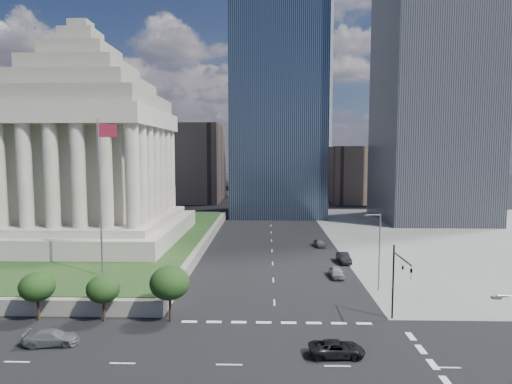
{
  "coord_description": "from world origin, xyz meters",
  "views": [
    {
      "loc": [
        -0.85,
        -29.11,
        17.58
      ],
      "look_at": [
        -2.17,
        20.1,
        13.12
      ],
      "focal_mm": 30.0,
      "sensor_mm": 36.0,
      "label": 1
    }
  ],
  "objects_px": {
    "suv_grey": "(52,338)",
    "parked_sedan_near": "(336,272)",
    "parked_sedan_mid": "(344,258)",
    "street_lamp_north": "(378,247)",
    "flagpole": "(101,189)",
    "pickup_truck": "(337,349)",
    "traffic_signal_ne": "(399,275)",
    "war_memorial": "(85,132)",
    "parked_sedan_far": "(319,243)"
  },
  "relations": [
    {
      "from": "war_memorial",
      "to": "flagpole",
      "type": "relative_size",
      "value": 1.95
    },
    {
      "from": "traffic_signal_ne",
      "to": "parked_sedan_far",
      "type": "xyz_separation_m",
      "value": [
        -3.5,
        36.97,
        -4.56
      ]
    },
    {
      "from": "parked_sedan_mid",
      "to": "traffic_signal_ne",
      "type": "bearing_deg",
      "value": -90.81
    },
    {
      "from": "flagpole",
      "to": "parked_sedan_near",
      "type": "height_order",
      "value": "flagpole"
    },
    {
      "from": "war_memorial",
      "to": "pickup_truck",
      "type": "relative_size",
      "value": 8.01
    },
    {
      "from": "flagpole",
      "to": "parked_sedan_mid",
      "type": "height_order",
      "value": "flagpole"
    },
    {
      "from": "war_memorial",
      "to": "parked_sedan_far",
      "type": "relative_size",
      "value": 9.61
    },
    {
      "from": "flagpole",
      "to": "parked_sedan_mid",
      "type": "distance_m",
      "value": 38.54
    },
    {
      "from": "suv_grey",
      "to": "parked_sedan_mid",
      "type": "relative_size",
      "value": 1.02
    },
    {
      "from": "pickup_truck",
      "to": "parked_sedan_near",
      "type": "relative_size",
      "value": 1.12
    },
    {
      "from": "flagpole",
      "to": "parked_sedan_mid",
      "type": "relative_size",
      "value": 4.25
    },
    {
      "from": "war_memorial",
      "to": "traffic_signal_ne",
      "type": "height_order",
      "value": "war_memorial"
    },
    {
      "from": "flagpole",
      "to": "pickup_truck",
      "type": "distance_m",
      "value": 34.39
    },
    {
      "from": "parked_sedan_mid",
      "to": "flagpole",
      "type": "bearing_deg",
      "value": -158.97
    },
    {
      "from": "traffic_signal_ne",
      "to": "war_memorial",
      "type": "bearing_deg",
      "value": 143.58
    },
    {
      "from": "war_memorial",
      "to": "parked_sedan_near",
      "type": "height_order",
      "value": "war_memorial"
    },
    {
      "from": "parked_sedan_near",
      "to": "parked_sedan_mid",
      "type": "relative_size",
      "value": 0.92
    },
    {
      "from": "pickup_truck",
      "to": "parked_sedan_far",
      "type": "distance_m",
      "value": 44.06
    },
    {
      "from": "parked_sedan_far",
      "to": "parked_sedan_mid",
      "type": "bearing_deg",
      "value": -86.16
    },
    {
      "from": "traffic_signal_ne",
      "to": "parked_sedan_near",
      "type": "bearing_deg",
      "value": 101.63
    },
    {
      "from": "street_lamp_north",
      "to": "suv_grey",
      "type": "distance_m",
      "value": 38.2
    },
    {
      "from": "traffic_signal_ne",
      "to": "street_lamp_north",
      "type": "xyz_separation_m",
      "value": [
        0.83,
        11.3,
        0.41
      ]
    },
    {
      "from": "street_lamp_north",
      "to": "parked_sedan_mid",
      "type": "height_order",
      "value": "street_lamp_north"
    },
    {
      "from": "suv_grey",
      "to": "parked_sedan_near",
      "type": "relative_size",
      "value": 1.11
    },
    {
      "from": "war_memorial",
      "to": "parked_sedan_far",
      "type": "bearing_deg",
      "value": 3.55
    },
    {
      "from": "parked_sedan_near",
      "to": "suv_grey",
      "type": "bearing_deg",
      "value": -144.62
    },
    {
      "from": "street_lamp_north",
      "to": "parked_sedan_mid",
      "type": "xyz_separation_m",
      "value": [
        -1.83,
        13.92,
        -4.89
      ]
    },
    {
      "from": "flagpole",
      "to": "pickup_truck",
      "type": "xyz_separation_m",
      "value": [
        27.03,
        -17.23,
        -12.44
      ]
    },
    {
      "from": "traffic_signal_ne",
      "to": "pickup_truck",
      "type": "bearing_deg",
      "value": -136.49
    },
    {
      "from": "parked_sedan_near",
      "to": "traffic_signal_ne",
      "type": "bearing_deg",
      "value": -80.08
    },
    {
      "from": "pickup_truck",
      "to": "parked_sedan_near",
      "type": "distance_m",
      "value": 24.23
    },
    {
      "from": "parked_sedan_near",
      "to": "parked_sedan_far",
      "type": "bearing_deg",
      "value": 88.28
    },
    {
      "from": "traffic_signal_ne",
      "to": "street_lamp_north",
      "type": "height_order",
      "value": "street_lamp_north"
    },
    {
      "from": "pickup_truck",
      "to": "suv_grey",
      "type": "height_order",
      "value": "suv_grey"
    },
    {
      "from": "traffic_signal_ne",
      "to": "parked_sedan_mid",
      "type": "height_order",
      "value": "traffic_signal_ne"
    },
    {
      "from": "flagpole",
      "to": "suv_grey",
      "type": "xyz_separation_m",
      "value": [
        1.17,
        -15.73,
        -12.42
      ]
    },
    {
      "from": "parked_sedan_near",
      "to": "street_lamp_north",
      "type": "bearing_deg",
      "value": -54.49
    },
    {
      "from": "pickup_truck",
      "to": "parked_sedan_mid",
      "type": "bearing_deg",
      "value": -14.03
    },
    {
      "from": "suv_grey",
      "to": "parked_sedan_near",
      "type": "bearing_deg",
      "value": -60.58
    },
    {
      "from": "street_lamp_north",
      "to": "suv_grey",
      "type": "height_order",
      "value": "street_lamp_north"
    },
    {
      "from": "parked_sedan_mid",
      "to": "war_memorial",
      "type": "bearing_deg",
      "value": 165.63
    },
    {
      "from": "traffic_signal_ne",
      "to": "parked_sedan_near",
      "type": "xyz_separation_m",
      "value": [
        -3.5,
        17.0,
        -4.51
      ]
    },
    {
      "from": "parked_sedan_near",
      "to": "parked_sedan_mid",
      "type": "xyz_separation_m",
      "value": [
        2.5,
        8.22,
        0.03
      ]
    },
    {
      "from": "war_memorial",
      "to": "suv_grey",
      "type": "bearing_deg",
      "value": -71.43
    },
    {
      "from": "street_lamp_north",
      "to": "suv_grey",
      "type": "bearing_deg",
      "value": -153.79
    },
    {
      "from": "parked_sedan_mid",
      "to": "street_lamp_north",
      "type": "bearing_deg",
      "value": -85.6
    },
    {
      "from": "traffic_signal_ne",
      "to": "pickup_truck",
      "type": "distance_m",
      "value": 11.05
    },
    {
      "from": "war_memorial",
      "to": "parked_sedan_mid",
      "type": "relative_size",
      "value": 8.28
    },
    {
      "from": "war_memorial",
      "to": "pickup_truck",
      "type": "height_order",
      "value": "war_memorial"
    },
    {
      "from": "war_memorial",
      "to": "street_lamp_north",
      "type": "relative_size",
      "value": 3.9
    }
  ]
}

